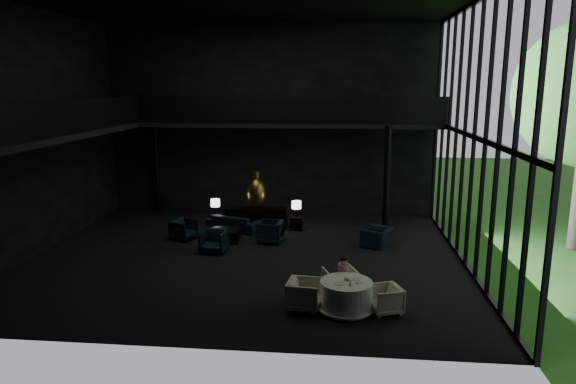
# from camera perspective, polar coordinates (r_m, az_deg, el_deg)

# --- Properties ---
(floor) EXTENTS (14.00, 12.00, 0.02)m
(floor) POSITION_cam_1_polar(r_m,az_deg,el_deg) (16.97, -4.59, -7.21)
(floor) COLOR black
(floor) RESTS_ON ground
(wall_back) EXTENTS (14.00, 0.04, 8.00)m
(wall_back) POSITION_cam_1_polar(r_m,az_deg,el_deg) (22.03, -2.00, 7.84)
(wall_back) COLOR black
(wall_back) RESTS_ON ground
(wall_front) EXTENTS (14.00, 0.04, 8.00)m
(wall_front) POSITION_cam_1_polar(r_m,az_deg,el_deg) (10.32, -10.83, 3.14)
(wall_front) COLOR black
(wall_front) RESTS_ON ground
(wall_left) EXTENTS (0.04, 12.00, 8.00)m
(wall_left) POSITION_cam_1_polar(r_m,az_deg,el_deg) (18.70, -26.55, 5.91)
(wall_left) COLOR black
(wall_left) RESTS_ON ground
(curtain_wall) EXTENTS (0.20, 12.00, 8.00)m
(curtain_wall) POSITION_cam_1_polar(r_m,az_deg,el_deg) (16.37, 19.99, 5.77)
(curtain_wall) COLOR black
(curtain_wall) RESTS_ON ground
(mezzanine_left) EXTENTS (2.00, 12.00, 0.25)m
(mezzanine_left) POSITION_cam_1_polar(r_m,az_deg,el_deg) (18.19, -23.87, 6.01)
(mezzanine_left) COLOR black
(mezzanine_left) RESTS_ON wall_left
(mezzanine_back) EXTENTS (12.00, 2.00, 0.25)m
(mezzanine_back) POSITION_cam_1_polar(r_m,az_deg,el_deg) (20.93, 0.38, 7.64)
(mezzanine_back) COLOR black
(mezzanine_back) RESTS_ON wall_back
(railing_left) EXTENTS (0.06, 12.00, 1.00)m
(railing_left) POSITION_cam_1_polar(r_m,az_deg,el_deg) (17.68, -21.18, 8.04)
(railing_left) COLOR black
(railing_left) RESTS_ON mezzanine_left
(railing_back) EXTENTS (12.00, 0.06, 1.00)m
(railing_back) POSITION_cam_1_polar(r_m,az_deg,el_deg) (19.90, 0.11, 9.15)
(railing_back) COLOR black
(railing_back) RESTS_ON mezzanine_back
(column_nw) EXTENTS (0.24, 0.24, 4.00)m
(column_nw) POSITION_cam_1_polar(r_m,az_deg,el_deg) (23.17, -14.43, 2.69)
(column_nw) COLOR black
(column_nw) RESTS_ON floor
(column_ne) EXTENTS (0.24, 0.24, 4.00)m
(column_ne) POSITION_cam_1_polar(r_m,az_deg,el_deg) (20.19, 10.91, 1.54)
(column_ne) COLOR black
(column_ne) RESTS_ON floor
(console) EXTENTS (2.43, 0.55, 0.77)m
(console) POSITION_cam_1_polar(r_m,az_deg,el_deg) (20.31, -3.54, -2.86)
(console) COLOR black
(console) RESTS_ON floor
(bronze_urn) EXTENTS (0.78, 0.78, 1.45)m
(bronze_urn) POSITION_cam_1_polar(r_m,az_deg,el_deg) (20.15, -3.55, -0.04)
(bronze_urn) COLOR #B06A31
(bronze_urn) RESTS_ON console
(side_table_left) EXTENTS (0.48, 0.48, 0.53)m
(side_table_left) POSITION_cam_1_polar(r_m,az_deg,el_deg) (20.56, -8.00, -3.13)
(side_table_left) COLOR black
(side_table_left) RESTS_ON floor
(table_lamp_left) EXTENTS (0.36, 0.36, 0.60)m
(table_lamp_left) POSITION_cam_1_polar(r_m,az_deg,el_deg) (20.34, -8.09, -1.27)
(table_lamp_left) COLOR black
(table_lamp_left) RESTS_ON side_table_left
(side_table_right) EXTENTS (0.46, 0.46, 0.51)m
(side_table_right) POSITION_cam_1_polar(r_m,az_deg,el_deg) (20.01, 0.93, -3.45)
(side_table_right) COLOR black
(side_table_right) RESTS_ON floor
(table_lamp_right) EXTENTS (0.37, 0.37, 0.61)m
(table_lamp_right) POSITION_cam_1_polar(r_m,az_deg,el_deg) (19.85, 0.94, -1.51)
(table_lamp_right) COLOR black
(table_lamp_right) RESTS_ON side_table_right
(sofa) EXTENTS (2.17, 1.28, 0.81)m
(sofa) POSITION_cam_1_polar(r_m,az_deg,el_deg) (19.94, -6.03, -3.12)
(sofa) COLOR black
(sofa) RESTS_ON floor
(lounge_armchair_west) EXTENTS (0.99, 1.02, 0.82)m
(lounge_armchair_west) POSITION_cam_1_polar(r_m,az_deg,el_deg) (19.08, -11.52, -3.98)
(lounge_armchair_west) COLOR #0F2241
(lounge_armchair_west) RESTS_ON floor
(lounge_armchair_east) EXTENTS (0.98, 1.03, 0.96)m
(lounge_armchair_east) POSITION_cam_1_polar(r_m,az_deg,el_deg) (18.32, -1.99, -4.17)
(lounge_armchair_east) COLOR black
(lounge_armchair_east) RESTS_ON floor
(lounge_armchair_south) EXTENTS (0.98, 0.93, 0.91)m
(lounge_armchair_south) POSITION_cam_1_polar(r_m,az_deg,el_deg) (17.45, -8.22, -5.20)
(lounge_armchair_south) COLOR black
(lounge_armchair_south) RESTS_ON floor
(window_armchair) EXTENTS (0.93, 1.09, 0.81)m
(window_armchair) POSITION_cam_1_polar(r_m,az_deg,el_deg) (18.18, 9.81, -4.71)
(window_armchair) COLOR #1D3444
(window_armchair) RESTS_ON floor
(coffee_table) EXTENTS (1.05, 1.05, 0.43)m
(coffee_table) POSITION_cam_1_polar(r_m,az_deg,el_deg) (18.64, -6.97, -4.82)
(coffee_table) COLOR black
(coffee_table) RESTS_ON floor
(dining_table) EXTENTS (1.48, 1.48, 0.75)m
(dining_table) POSITION_cam_1_polar(r_m,az_deg,el_deg) (13.13, 6.46, -11.57)
(dining_table) COLOR white
(dining_table) RESTS_ON floor
(dining_chair_north) EXTENTS (1.11, 1.07, 0.91)m
(dining_chair_north) POSITION_cam_1_polar(r_m,az_deg,el_deg) (13.84, 5.84, -9.72)
(dining_chair_north) COLOR #ACA487
(dining_chair_north) RESTS_ON floor
(dining_chair_east) EXTENTS (0.85, 0.88, 0.72)m
(dining_chair_east) POSITION_cam_1_polar(r_m,az_deg,el_deg) (13.12, 10.75, -11.55)
(dining_chair_east) COLOR #A19F8B
(dining_chair_east) RESTS_ON floor
(dining_chair_west) EXTENTS (0.90, 0.94, 0.89)m
(dining_chair_west) POSITION_cam_1_polar(r_m,az_deg,el_deg) (13.07, 1.82, -11.05)
(dining_chair_west) COLOR #B4AD9A
(dining_chair_west) RESTS_ON floor
(child) EXTENTS (0.30, 0.30, 0.65)m
(child) POSITION_cam_1_polar(r_m,az_deg,el_deg) (13.80, 6.20, -8.38)
(child) COLOR #D3A7BE
(child) RESTS_ON dining_chair_north
(plate_a) EXTENTS (0.34, 0.34, 0.02)m
(plate_a) POSITION_cam_1_polar(r_m,az_deg,el_deg) (12.80, 5.73, -10.08)
(plate_a) COLOR white
(plate_a) RESTS_ON dining_table
(plate_b) EXTENTS (0.30, 0.30, 0.02)m
(plate_b) POSITION_cam_1_polar(r_m,az_deg,el_deg) (13.15, 7.56, -9.53)
(plate_b) COLOR white
(plate_b) RESTS_ON dining_table
(saucer) EXTENTS (0.16, 0.16, 0.01)m
(saucer) POSITION_cam_1_polar(r_m,az_deg,el_deg) (12.93, 7.99, -9.93)
(saucer) COLOR white
(saucer) RESTS_ON dining_table
(coffee_cup) EXTENTS (0.09, 0.09, 0.05)m
(coffee_cup) POSITION_cam_1_polar(r_m,az_deg,el_deg) (12.83, 7.68, -9.93)
(coffee_cup) COLOR white
(coffee_cup) RESTS_ON saucer
(cereal_bowl) EXTENTS (0.18, 0.18, 0.09)m
(cereal_bowl) POSITION_cam_1_polar(r_m,az_deg,el_deg) (13.03, 6.61, -9.53)
(cereal_bowl) COLOR white
(cereal_bowl) RESTS_ON dining_table
(cream_pot) EXTENTS (0.08, 0.08, 0.07)m
(cream_pot) POSITION_cam_1_polar(r_m,az_deg,el_deg) (12.70, 6.91, -10.17)
(cream_pot) COLOR #99999E
(cream_pot) RESTS_ON dining_table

